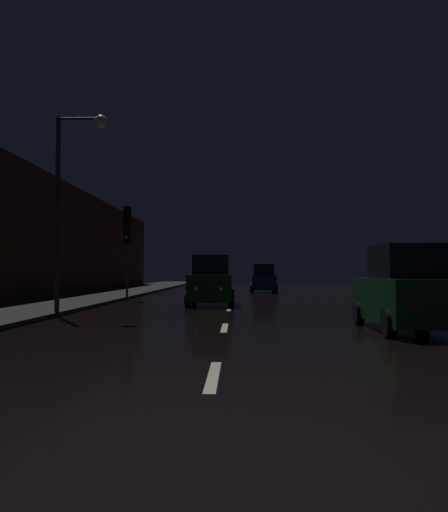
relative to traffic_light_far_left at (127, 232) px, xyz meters
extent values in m
cube|color=black|center=(5.34, 2.00, -3.50)|extent=(27.67, 84.00, 0.02)
cube|color=#28282B|center=(-2.30, 2.00, -3.42)|extent=(4.40, 84.00, 0.15)
cube|color=#472319|center=(-4.90, -1.50, -0.08)|extent=(0.80, 63.00, 6.82)
cube|color=beige|center=(5.34, -19.50, -3.49)|extent=(0.16, 2.20, 0.01)
cube|color=beige|center=(5.34, -13.20, -3.49)|extent=(0.16, 2.20, 0.01)
cube|color=beige|center=(5.34, -6.27, -3.49)|extent=(0.16, 2.20, 0.01)
cube|color=beige|center=(5.34, -3.59, -3.49)|extent=(0.16, 2.20, 0.01)
cube|color=beige|center=(5.34, 7.95, -3.49)|extent=(0.16, 2.20, 0.01)
cylinder|color=#38383A|center=(0.00, 0.02, -2.04)|extent=(0.12, 0.12, 2.91)
cube|color=black|center=(0.00, 0.02, 0.37)|extent=(0.36, 0.39, 1.90)
sphere|color=black|center=(-0.03, -0.16, 1.01)|extent=(0.22, 0.22, 0.22)
sphere|color=black|center=(-0.03, -0.16, 0.37)|extent=(0.22, 0.22, 0.22)
sphere|color=#19D84C|center=(-0.03, -0.16, -0.26)|extent=(0.22, 0.22, 0.22)
cylinder|color=#2D2D30|center=(-0.20, -9.87, -0.23)|extent=(0.16, 0.16, 6.52)
cylinder|color=#2D2D30|center=(0.50, -9.87, 2.98)|extent=(1.40, 0.10, 0.10)
sphere|color=beige|center=(1.20, -9.87, 2.88)|extent=(0.44, 0.44, 0.44)
cube|color=#0F3819|center=(4.52, -3.83, -2.72)|extent=(1.81, 4.22, 1.10)
cube|color=black|center=(4.52, -3.68, -1.74)|extent=(1.54, 2.11, 0.84)
cylinder|color=black|center=(5.40, -5.31, -3.17)|extent=(0.22, 0.64, 0.64)
cylinder|color=black|center=(3.63, -5.31, -3.17)|extent=(0.22, 0.64, 0.64)
cylinder|color=black|center=(5.40, -2.35, -3.17)|extent=(0.22, 0.64, 0.64)
cylinder|color=black|center=(3.63, -2.35, -3.17)|extent=(0.22, 0.64, 0.64)
sphere|color=white|center=(5.01, -5.90, -2.72)|extent=(0.18, 0.18, 0.18)
sphere|color=white|center=(4.02, -5.90, -2.72)|extent=(0.18, 0.18, 0.18)
sphere|color=red|center=(5.01, -1.76, -2.72)|extent=(0.18, 0.18, 0.18)
sphere|color=red|center=(4.02, -1.76, -2.72)|extent=(0.18, 0.18, 0.18)
cube|color=#0F3819|center=(9.87, -13.67, -2.73)|extent=(1.76, 4.11, 1.08)
cube|color=black|center=(9.87, -13.82, -1.79)|extent=(1.50, 2.06, 0.82)
cylinder|color=black|center=(9.01, -12.23, -3.18)|extent=(0.22, 0.63, 0.63)
cylinder|color=black|center=(10.73, -12.23, -3.18)|extent=(0.22, 0.63, 0.63)
cylinder|color=black|center=(9.01, -15.11, -3.18)|extent=(0.22, 0.63, 0.63)
sphere|color=slate|center=(9.39, -11.66, -2.73)|extent=(0.18, 0.18, 0.18)
sphere|color=slate|center=(10.35, -11.66, -2.73)|extent=(0.18, 0.18, 0.18)
sphere|color=red|center=(9.39, -15.68, -2.73)|extent=(0.18, 0.18, 0.18)
cube|color=#141E51|center=(7.48, 10.64, -2.78)|extent=(1.67, 3.89, 1.02)
cube|color=black|center=(7.48, 10.50, -1.88)|extent=(1.42, 1.95, 0.78)
cylinder|color=black|center=(6.67, 12.00, -3.20)|extent=(0.20, 0.59, 0.59)
cylinder|color=black|center=(8.30, 12.00, -3.20)|extent=(0.20, 0.59, 0.59)
cylinder|color=black|center=(6.67, 9.28, -3.20)|extent=(0.20, 0.59, 0.59)
cylinder|color=black|center=(8.30, 9.28, -3.20)|extent=(0.20, 0.59, 0.59)
sphere|color=slate|center=(7.02, 12.55, -2.78)|extent=(0.17, 0.17, 0.17)
sphere|color=slate|center=(7.94, 12.55, -2.78)|extent=(0.17, 0.17, 0.17)
sphere|color=red|center=(7.02, 8.73, -2.78)|extent=(0.17, 0.17, 0.17)
sphere|color=red|center=(7.94, 8.73, -2.78)|extent=(0.17, 0.17, 0.17)
camera|label=1|loc=(5.68, -26.87, -2.04)|focal=37.03mm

